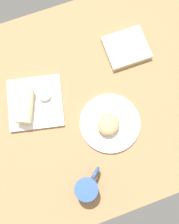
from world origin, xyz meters
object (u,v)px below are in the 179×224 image
Objects in this scene: round_plate at (110,123)px; scone_pastry at (109,124)px; sauce_cup at (44,95)px; coffee_mug at (87,188)px; book_stack at (126,48)px; breakfast_wrap at (25,106)px; square_plate at (35,103)px.

round_plate is 2.59× the size of scone_pastry.
sauce_cup is 0.46× the size of coffee_mug.
sauce_cup is at bearing 12.04° from book_stack.
sauce_cup is (19.25, -19.85, -1.15)cm from scone_pastry.
breakfast_wrap is at bearing -30.36° from round_plate.
coffee_mug is (-11.91, 36.58, 0.14)cm from breakfast_wrap.
scone_pastry is at bearing 56.11° from book_stack.
sauce_cup is (20.37, -19.11, 2.10)cm from round_plate.
coffee_mug reaches higher than scone_pastry.
book_stack is 58.35cm from coffee_mug.
book_stack is (-46.26, -10.47, -3.23)cm from breakfast_wrap.
square_plate is at bearing -77.63° from coffee_mug.
scone_pastry is (1.11, 0.74, 3.25)cm from round_plate.
coffee_mug is (15.57, 19.09, 0.73)cm from scone_pastry.
square_plate is 1.85× the size of coffee_mug.
coffee_mug is at bearing 53.87° from book_stack.
scone_pastry is at bearing 170.53° from breakfast_wrap.
sauce_cup is at bearing -43.18° from round_plate.
breakfast_wrap reaches higher than book_stack.
sauce_cup is at bearing -84.59° from coffee_mug.
round_plate is at bearing 172.64° from breakfast_wrap.
square_plate is 38.72cm from coffee_mug.
coffee_mug is at bearing 131.04° from breakfast_wrap.
book_stack is at bearing -123.89° from scone_pastry.
coffee_mug reaches higher than round_plate.
coffee_mug is at bearing 95.41° from sauce_cup.
round_plate is 26.22cm from coffee_mug.
round_plate is at bearing 144.48° from square_plate.
book_stack is at bearing -167.96° from sauce_cup.
sauce_cup is 39.16cm from coffee_mug.
book_stack is at bearing -144.24° from breakfast_wrap.
scone_pastry is 33.79cm from book_stack.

